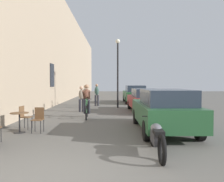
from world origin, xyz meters
TOP-DOWN VIEW (x-y plane):
  - ground_plane at (0.00, 0.00)m, footprint 88.00×88.00m
  - building_facade_left at (-3.45, 14.00)m, footprint 0.54×68.00m
  - cafe_table_mid at (-2.14, 4.05)m, footprint 0.64×0.64m
  - cafe_chair_mid_toward_street at (-1.48, 4.13)m, footprint 0.39×0.39m
  - cafe_chair_mid_toward_wall at (-2.22, 4.70)m, footprint 0.44×0.44m
  - cyclist_on_bicycle at (-0.09, 7.52)m, footprint 0.52×1.76m
  - pedestrian_near at (-0.66, 9.89)m, footprint 0.35×0.25m
  - pedestrian_mid at (-0.64, 11.92)m, footprint 0.37×0.29m
  - pedestrian_far at (0.06, 13.54)m, footprint 0.38×0.30m
  - street_lamp at (1.65, 12.12)m, footprint 0.32×0.32m
  - parked_car_nearest at (3.06, 4.19)m, footprint 1.85×4.38m
  - parked_car_second at (3.22, 9.93)m, footprint 1.81×4.08m
  - parked_car_third at (3.29, 16.10)m, footprint 1.89×4.41m
  - parked_motorcycle at (2.29, 1.61)m, footprint 0.62×2.15m

SIDE VIEW (x-z plane):
  - ground_plane at x=0.00m, z-range 0.00..0.00m
  - parked_motorcycle at x=2.29m, z-range -0.05..0.86m
  - cafe_chair_mid_toward_street at x=-1.48m, z-range 0.07..0.96m
  - cafe_chair_mid_toward_wall at x=-2.22m, z-range 0.07..0.96m
  - cafe_table_mid at x=-2.14m, z-range 0.16..0.88m
  - parked_car_second at x=3.22m, z-range 0.03..1.46m
  - parked_car_nearest at x=3.06m, z-range 0.03..1.59m
  - cyclist_on_bicycle at x=-0.09m, z-range -0.06..1.68m
  - parked_car_third at x=3.29m, z-range 0.03..1.59m
  - pedestrian_near at x=-0.66m, z-range 0.10..1.69m
  - pedestrian_mid at x=-0.64m, z-range 0.10..1.74m
  - pedestrian_far at x=0.06m, z-range 0.11..1.81m
  - street_lamp at x=1.65m, z-range 0.66..5.56m
  - building_facade_left at x=-3.45m, z-range 0.00..9.66m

